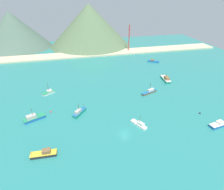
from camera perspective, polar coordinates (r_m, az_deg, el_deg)
The scene contains 16 objects.
ground at distance 103.24m, azimuth -0.98°, elevation -0.93°, with size 260.00×280.00×0.50m.
fishing_boat_0 at distance 112.88m, azimuth -18.69°, elevation 0.78°, with size 7.50×6.67×6.30m.
fishing_boat_1 at distance 92.86m, azimuth -22.69°, elevation -6.42°, with size 9.96×6.65×6.25m.
fishing_boat_2 at distance 83.41m, azimuth 8.28°, elevation -8.78°, with size 5.55×8.31×5.54m.
fishing_boat_3 at distance 159.04m, azimuth 12.39°, elevation 10.01°, with size 9.08×7.27×2.26m.
fishing_boat_4 at distance 109.29m, azimuth 11.28°, elevation 0.98°, with size 10.16×5.58×6.40m.
fishing_boat_5 at distance 94.21m, azimuth 29.49°, elevation -7.80°, with size 7.97×4.04×2.72m.
fishing_boat_6 at distance 90.73m, azimuth -9.91°, elevation -5.21°, with size 7.22×8.12×5.89m.
fishing_boat_7 at distance 127.15m, azimuth 16.00°, elevation 4.69°, with size 4.31×11.31×5.25m.
fishing_boat_8 at distance 74.10m, azimuth -19.86°, elevation -16.37°, with size 9.20×3.12×2.63m.
buoy_0 at distance 99.63m, azimuth 25.08°, elevation -5.03°, with size 0.91×0.91×0.91m.
buoy_1 at distance 96.02m, azimuth -18.08°, elevation -4.86°, with size 0.85×0.85×0.85m.
beach_strip at distance 175.37m, azimuth -6.79°, elevation 12.24°, with size 247.00×16.33×1.20m, color beige.
hill_west at distance 216.72m, azimuth -27.94°, elevation 17.03°, with size 69.76×69.76×34.23m.
hill_central at distance 203.13m, azimuth -6.86°, elevation 20.28°, with size 81.54×81.54×40.34m.
radio_tower at distance 182.50m, azimuth 5.19°, elevation 16.84°, with size 2.43×1.94×24.28m.
Camera 1 is at (-18.95, -56.99, 52.02)m, focal length 30.16 mm.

